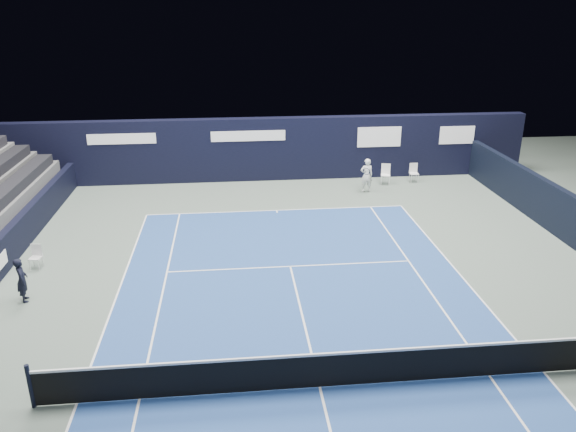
% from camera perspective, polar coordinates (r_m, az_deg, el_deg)
% --- Properties ---
extents(ground, '(48.00, 48.00, 0.00)m').
position_cam_1_polar(ground, '(15.26, 2.05, -12.42)').
color(ground, '#526158').
rests_on(ground, ground).
extents(court_surface, '(10.97, 23.77, 0.01)m').
position_cam_1_polar(court_surface, '(13.65, 3.24, -16.99)').
color(court_surface, navy).
rests_on(court_surface, ground).
extents(folding_chair_back_a, '(0.53, 0.52, 0.99)m').
position_cam_1_polar(folding_chair_back_a, '(27.92, 9.89, 4.37)').
color(folding_chair_back_a, white).
rests_on(folding_chair_back_a, ground).
extents(folding_chair_back_b, '(0.42, 0.40, 0.92)m').
position_cam_1_polar(folding_chair_back_b, '(28.54, 12.65, 4.45)').
color(folding_chair_back_b, white).
rests_on(folding_chair_back_b, ground).
extents(line_judge_chair, '(0.41, 0.40, 0.82)m').
position_cam_1_polar(line_judge_chair, '(20.63, -24.24, -3.61)').
color(line_judge_chair, silver).
rests_on(line_judge_chair, ground).
extents(line_judge, '(0.47, 0.58, 1.38)m').
position_cam_1_polar(line_judge, '(18.47, -25.41, -5.88)').
color(line_judge, black).
rests_on(line_judge, ground).
extents(court_markings, '(11.03, 23.83, 0.00)m').
position_cam_1_polar(court_markings, '(13.65, 3.24, -16.97)').
color(court_markings, white).
rests_on(court_markings, court_surface).
extents(tennis_net, '(12.90, 0.10, 1.10)m').
position_cam_1_polar(tennis_net, '(13.35, 3.29, -15.28)').
color(tennis_net, black).
rests_on(tennis_net, ground).
extents(back_sponsor_wall, '(26.00, 0.63, 3.10)m').
position_cam_1_polar(back_sponsor_wall, '(28.02, -1.98, 6.83)').
color(back_sponsor_wall, black).
rests_on(back_sponsor_wall, ground).
extents(tennis_player, '(0.60, 0.81, 1.60)m').
position_cam_1_polar(tennis_player, '(26.51, 7.98, 4.12)').
color(tennis_player, white).
rests_on(tennis_player, ground).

